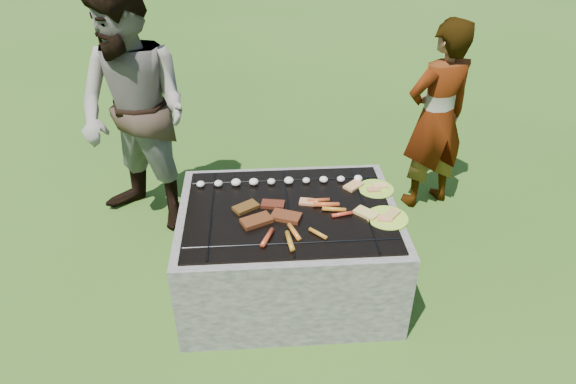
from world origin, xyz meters
name	(u,v)px	position (x,y,z in m)	size (l,w,h in m)	color
lawn	(289,285)	(0.00, 0.00, 0.00)	(60.00, 60.00, 0.00)	#284C13
fire_pit	(289,252)	(0.00, 0.00, 0.28)	(1.30, 1.00, 0.62)	gray
mushrooms	(276,181)	(-0.06, 0.28, 0.63)	(1.05, 0.06, 0.04)	#EFE0CA
pork_slabs	(266,214)	(-0.14, -0.05, 0.62)	(0.41, 0.30, 0.03)	brown
sausages	(309,222)	(0.10, -0.15, 0.63)	(0.55, 0.47, 0.03)	red
bread_on_grate	(348,201)	(0.36, 0.05, 0.62)	(0.46, 0.44, 0.02)	tan
plate_far	(376,189)	(0.56, 0.18, 0.61)	(0.28, 0.28, 0.03)	yellow
plate_near	(387,218)	(0.56, -0.13, 0.61)	(0.28, 0.28, 0.03)	yellow
cook	(437,118)	(1.16, 0.92, 0.73)	(0.54, 0.35, 1.47)	gray
bystander	(135,114)	(-0.99, 0.81, 0.88)	(0.86, 0.67, 1.76)	gray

